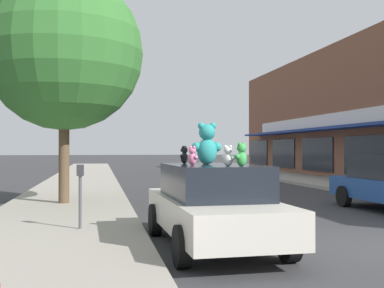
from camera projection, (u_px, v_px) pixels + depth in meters
sidewalk_near at (39, 259)px, 7.23m from camera, size 3.56×90.00×0.15m
plush_art_car at (213, 204)px, 8.49m from camera, size 1.97×4.42×1.45m
teddy_bear_giant at (207, 144)px, 8.67m from camera, size 0.55×0.34×0.76m
teddy_bear_green at (241, 155)px, 7.65m from camera, size 0.27×0.25×0.38m
teddy_bear_pink at (192, 156)px, 8.28m from camera, size 0.19×0.25×0.33m
teddy_bear_brown at (205, 156)px, 9.13m from camera, size 0.19×0.21×0.29m
teddy_bear_white at (228, 156)px, 7.74m from camera, size 0.22×0.24×0.34m
teddy_bear_black at (184, 155)px, 9.11m from camera, size 0.21×0.25×0.34m
street_tree at (64, 52)px, 14.12m from camera, size 4.62×4.62×6.75m
parking_meter at (80, 188)px, 9.53m from camera, size 0.14×0.10×1.27m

